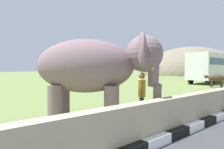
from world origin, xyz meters
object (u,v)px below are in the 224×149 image
(cow_mid, at_px, (220,76))
(bus_red, at_px, (217,66))
(bus_white, at_px, (209,66))
(cow_near, at_px, (216,78))
(elephant, at_px, (97,67))
(person_handler, at_px, (142,93))

(cow_mid, bearing_deg, bus_red, 22.68)
(bus_white, relative_size, cow_mid, 4.22)
(bus_red, height_order, cow_near, bus_red)
(bus_red, xyz_separation_m, cow_mid, (-9.87, -4.13, -1.21))
(elephant, bearing_deg, bus_white, 14.25)
(elephant, xyz_separation_m, bus_red, (32.56, 8.83, 0.25))
(bus_white, bearing_deg, person_handler, -163.14)
(bus_red, bearing_deg, bus_white, -163.08)
(bus_red, distance_m, cow_mid, 10.77)
(bus_white, xyz_separation_m, bus_red, (11.13, 3.38, 0.01))
(person_handler, height_order, cow_near, person_handler)
(elephant, relative_size, cow_mid, 2.00)
(cow_near, bearing_deg, elephant, -170.72)
(person_handler, bearing_deg, bus_white, 16.86)
(cow_near, xyz_separation_m, cow_mid, (6.35, 2.03, 0.00))
(cow_near, height_order, cow_mid, same)
(bus_white, height_order, cow_near, bus_white)
(person_handler, xyz_separation_m, bus_red, (31.05, 9.42, 1.16))
(bus_white, distance_m, cow_mid, 1.89)
(elephant, xyz_separation_m, cow_mid, (22.69, 4.70, -0.97))
(bus_white, distance_m, bus_red, 11.63)
(person_handler, distance_m, bus_white, 20.85)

